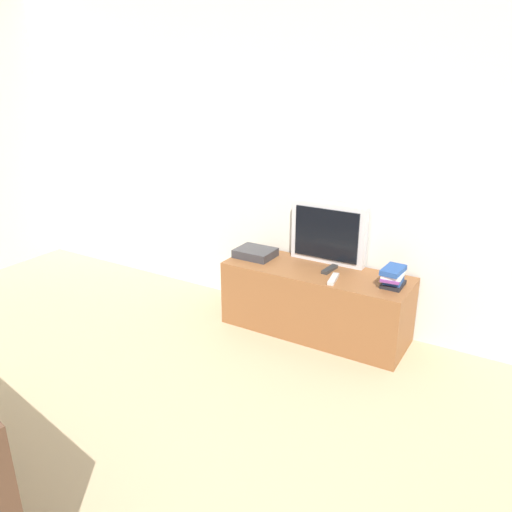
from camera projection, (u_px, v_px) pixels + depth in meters
wall_back at (307, 152)px, 3.72m from camera, size 9.00×0.06×2.60m
tv_stand at (315, 301)px, 3.73m from camera, size 1.38×0.48×0.50m
television at (328, 233)px, 3.72m from camera, size 0.58×0.09×0.46m
book_stack at (393, 277)px, 3.34m from camera, size 0.15×0.22×0.14m
remote_on_stand at (330, 269)px, 3.63m from camera, size 0.06×0.18×0.02m
remote_secondary at (333, 279)px, 3.46m from camera, size 0.07×0.19×0.02m
set_top_box at (255, 253)px, 3.90m from camera, size 0.29×0.24×0.06m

